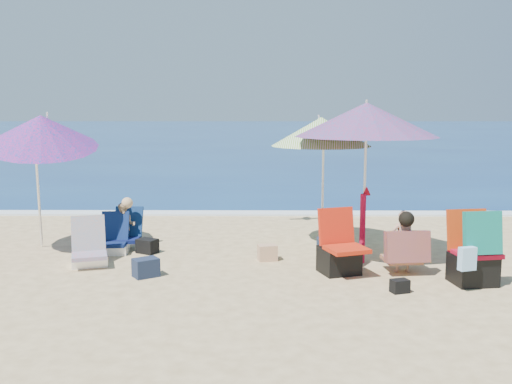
{
  "coord_description": "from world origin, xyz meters",
  "views": [
    {
      "loc": [
        -0.23,
        -7.53,
        2.36
      ],
      "look_at": [
        -0.3,
        1.0,
        1.1
      ],
      "focal_mm": 40.85,
      "sensor_mm": 36.0,
      "label": 1
    }
  ],
  "objects_px": {
    "umbrella_blue": "(41,131)",
    "chair_navy": "(114,242)",
    "umbrella_striped": "(321,132)",
    "camp_chair_left": "(339,254)",
    "umbrella_turquoise": "(366,120)",
    "person_center": "(404,243)",
    "person_left": "(125,225)",
    "furled_umbrella": "(363,221)",
    "camp_chair_right": "(474,257)",
    "chair_rainbow": "(89,252)"
  },
  "relations": [
    {
      "from": "umbrella_blue",
      "to": "chair_navy",
      "type": "relative_size",
      "value": 3.77
    },
    {
      "from": "umbrella_striped",
      "to": "camp_chair_left",
      "type": "relative_size",
      "value": 2.39
    },
    {
      "from": "chair_navy",
      "to": "umbrella_turquoise",
      "type": "bearing_deg",
      "value": -7.31
    },
    {
      "from": "umbrella_striped",
      "to": "person_center",
      "type": "bearing_deg",
      "value": -57.77
    },
    {
      "from": "umbrella_striped",
      "to": "person_left",
      "type": "bearing_deg",
      "value": -176.93
    },
    {
      "from": "umbrella_blue",
      "to": "person_center",
      "type": "distance_m",
      "value": 5.85
    },
    {
      "from": "umbrella_striped",
      "to": "furled_umbrella",
      "type": "distance_m",
      "value": 1.76
    },
    {
      "from": "umbrella_blue",
      "to": "furled_umbrella",
      "type": "height_order",
      "value": "umbrella_blue"
    },
    {
      "from": "camp_chair_left",
      "to": "person_center",
      "type": "height_order",
      "value": "camp_chair_left"
    },
    {
      "from": "furled_umbrella",
      "to": "chair_navy",
      "type": "relative_size",
      "value": 1.82
    },
    {
      "from": "camp_chair_left",
      "to": "person_center",
      "type": "xyz_separation_m",
      "value": [
        0.91,
        0.0,
        0.16
      ]
    },
    {
      "from": "umbrella_striped",
      "to": "umbrella_turquoise",
      "type": "bearing_deg",
      "value": -60.05
    },
    {
      "from": "furled_umbrella",
      "to": "chair_navy",
      "type": "distance_m",
      "value": 4.01
    },
    {
      "from": "umbrella_striped",
      "to": "chair_navy",
      "type": "bearing_deg",
      "value": -172.06
    },
    {
      "from": "camp_chair_right",
      "to": "chair_navy",
      "type": "bearing_deg",
      "value": 162.28
    },
    {
      "from": "furled_umbrella",
      "to": "camp_chair_left",
      "type": "relative_size",
      "value": 1.26
    },
    {
      "from": "furled_umbrella",
      "to": "camp_chair_right",
      "type": "xyz_separation_m",
      "value": [
        1.28,
        -1.09,
        -0.27
      ]
    },
    {
      "from": "camp_chair_left",
      "to": "person_left",
      "type": "xyz_separation_m",
      "value": [
        -3.39,
        1.46,
        0.11
      ]
    },
    {
      "from": "chair_navy",
      "to": "person_left",
      "type": "distance_m",
      "value": 0.39
    },
    {
      "from": "person_center",
      "to": "umbrella_turquoise",
      "type": "bearing_deg",
      "value": 125.43
    },
    {
      "from": "umbrella_blue",
      "to": "camp_chair_right",
      "type": "bearing_deg",
      "value": -14.97
    },
    {
      "from": "furled_umbrella",
      "to": "person_center",
      "type": "xyz_separation_m",
      "value": [
        0.48,
        -0.58,
        -0.2
      ]
    },
    {
      "from": "camp_chair_right",
      "to": "person_center",
      "type": "relative_size",
      "value": 1.13
    },
    {
      "from": "person_left",
      "to": "umbrella_blue",
      "type": "bearing_deg",
      "value": -167.2
    },
    {
      "from": "furled_umbrella",
      "to": "person_left",
      "type": "distance_m",
      "value": 3.93
    },
    {
      "from": "umbrella_turquoise",
      "to": "umbrella_blue",
      "type": "relative_size",
      "value": 1.02
    },
    {
      "from": "chair_navy",
      "to": "chair_rainbow",
      "type": "bearing_deg",
      "value": -103.89
    },
    {
      "from": "umbrella_blue",
      "to": "camp_chair_left",
      "type": "xyz_separation_m",
      "value": [
        4.61,
        -1.19,
        -1.69
      ]
    },
    {
      "from": "umbrella_turquoise",
      "to": "camp_chair_right",
      "type": "relative_size",
      "value": 2.39
    },
    {
      "from": "chair_rainbow",
      "to": "camp_chair_left",
      "type": "height_order",
      "value": "camp_chair_left"
    },
    {
      "from": "furled_umbrella",
      "to": "umbrella_turquoise",
      "type": "bearing_deg",
      "value": 77.2
    },
    {
      "from": "camp_chair_right",
      "to": "person_left",
      "type": "bearing_deg",
      "value": 158.92
    },
    {
      "from": "chair_navy",
      "to": "person_left",
      "type": "height_order",
      "value": "person_left"
    },
    {
      "from": "furled_umbrella",
      "to": "person_left",
      "type": "bearing_deg",
      "value": 167.01
    },
    {
      "from": "umbrella_striped",
      "to": "chair_navy",
      "type": "height_order",
      "value": "umbrella_striped"
    },
    {
      "from": "umbrella_turquoise",
      "to": "camp_chair_right",
      "type": "height_order",
      "value": "umbrella_turquoise"
    },
    {
      "from": "umbrella_turquoise",
      "to": "furled_umbrella",
      "type": "height_order",
      "value": "umbrella_turquoise"
    },
    {
      "from": "chair_navy",
      "to": "camp_chair_right",
      "type": "xyz_separation_m",
      "value": [
        5.23,
        -1.67,
        0.2
      ]
    },
    {
      "from": "furled_umbrella",
      "to": "camp_chair_left",
      "type": "bearing_deg",
      "value": -126.4
    },
    {
      "from": "camp_chair_left",
      "to": "camp_chair_right",
      "type": "height_order",
      "value": "camp_chair_right"
    },
    {
      "from": "chair_rainbow",
      "to": "camp_chair_left",
      "type": "distance_m",
      "value": 3.72
    },
    {
      "from": "furled_umbrella",
      "to": "camp_chair_left",
      "type": "distance_m",
      "value": 0.81
    },
    {
      "from": "chair_navy",
      "to": "person_left",
      "type": "xyz_separation_m",
      "value": [
        0.12,
        0.3,
        0.22
      ]
    },
    {
      "from": "person_left",
      "to": "camp_chair_left",
      "type": "bearing_deg",
      "value": -23.36
    },
    {
      "from": "chair_navy",
      "to": "camp_chair_left",
      "type": "xyz_separation_m",
      "value": [
        3.51,
        -1.17,
        0.11
      ]
    },
    {
      "from": "camp_chair_left",
      "to": "camp_chair_right",
      "type": "xyz_separation_m",
      "value": [
        1.71,
        -0.5,
        0.09
      ]
    },
    {
      "from": "umbrella_striped",
      "to": "umbrella_blue",
      "type": "xyz_separation_m",
      "value": [
        -4.49,
        -0.45,
        0.03
      ]
    },
    {
      "from": "umbrella_blue",
      "to": "chair_rainbow",
      "type": "bearing_deg",
      "value": -39.83
    },
    {
      "from": "umbrella_blue",
      "to": "person_left",
      "type": "relative_size",
      "value": 2.81
    },
    {
      "from": "camp_chair_left",
      "to": "person_left",
      "type": "height_order",
      "value": "camp_chair_left"
    }
  ]
}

